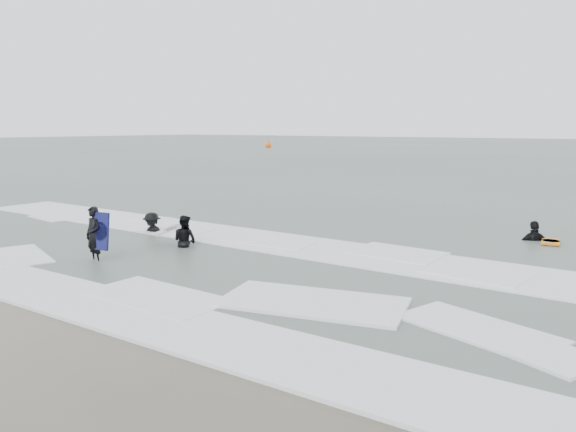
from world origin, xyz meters
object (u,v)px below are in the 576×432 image
Objects in this scene: surfer_wading at (185,248)px; surfer_breaker at (152,234)px; surfer_right_near at (534,242)px; buoy at (268,145)px; surfer_centre at (95,263)px.

surfer_wading is 2.52m from surfer_breaker.
buoy is (-51.72, 55.02, 0.42)m from surfer_right_near.
surfer_centre is at bearing -56.20° from buoy.
surfer_wading is at bearing -54.72° from buoy.
surfer_centre is 12.71m from surfer_right_near.
buoy is (-43.04, 64.30, 0.42)m from surfer_centre.
buoy reaches higher than surfer_right_near.
buoy is (-41.30, 60.85, 0.42)m from surfer_breaker.
surfer_centre is at bearing 13.14° from surfer_right_near.
surfer_centre is at bearing 72.92° from surfer_wading.
surfer_breaker is at bearing 121.94° from surfer_centre.
surfer_wading is 75.61m from buoy.
surfer_centre is 3.86m from surfer_breaker.
surfer_breaker reaches higher than surfer_wading.
surfer_breaker is 0.87× the size of surfer_right_near.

